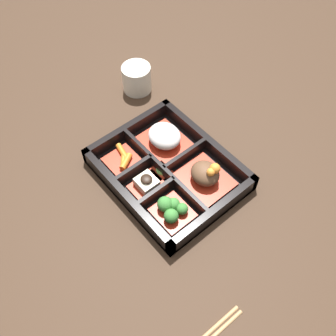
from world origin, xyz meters
TOP-DOWN VIEW (x-y plane):
  - ground_plane at (0.00, 0.00)m, footprint 3.00×3.00m
  - bento_base at (0.00, 0.00)m, footprint 0.28×0.23m
  - bento_rim at (-0.00, -0.00)m, footprint 0.28×0.23m
  - bowl_rice at (-0.06, 0.04)m, footprint 0.11×0.09m
  - bowl_stew at (0.06, 0.04)m, footprint 0.11×0.09m
  - bowl_carrots at (-0.08, -0.05)m, footprint 0.07×0.07m
  - bowl_tofu at (-0.00, -0.06)m, footprint 0.05×0.07m
  - bowl_greens at (0.08, -0.06)m, footprint 0.07×0.07m
  - bowl_pickles at (-0.01, -0.01)m, footprint 0.04×0.04m
  - tea_cup at (-0.24, 0.11)m, footprint 0.07×0.07m

SIDE VIEW (x-z plane):
  - ground_plane at x=0.00m, z-range 0.00..0.00m
  - bento_base at x=0.00m, z-range 0.00..0.01m
  - bowl_pickles at x=-0.01m, z-range 0.01..0.02m
  - bowl_carrots at x=-0.08m, z-range 0.01..0.03m
  - bento_rim at x=0.00m, z-range 0.00..0.04m
  - bowl_tofu at x=0.00m, z-range 0.01..0.04m
  - bowl_greens at x=0.08m, z-range 0.01..0.04m
  - bowl_stew at x=0.06m, z-range 0.00..0.06m
  - bowl_rice at x=-0.06m, z-range 0.01..0.05m
  - tea_cup at x=-0.24m, z-range 0.00..0.07m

